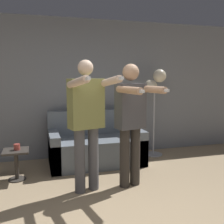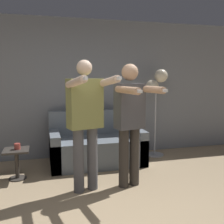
# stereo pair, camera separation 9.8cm
# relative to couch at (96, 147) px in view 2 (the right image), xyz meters

# --- Properties ---
(wall_back) EXTENTS (10.00, 0.05, 2.60)m
(wall_back) POSITION_rel_couch_xyz_m (-0.25, 0.53, 1.01)
(wall_back) COLOR gray
(wall_back) RESTS_ON ground_plane
(couch) EXTENTS (1.62, 0.87, 0.91)m
(couch) POSITION_rel_couch_xyz_m (0.00, 0.00, 0.00)
(couch) COLOR slate
(couch) RESTS_ON ground_plane
(person_left) EXTENTS (0.62, 0.75, 1.75)m
(person_left) POSITION_rel_couch_xyz_m (-0.37, -1.11, 0.72)
(person_left) COLOR #56565B
(person_left) RESTS_ON ground_plane
(person_right) EXTENTS (0.55, 0.74, 1.70)m
(person_right) POSITION_rel_couch_xyz_m (0.25, -1.11, 0.69)
(person_right) COLOR #38332D
(person_right) RESTS_ON ground_plane
(cat) EXTENTS (0.45, 0.12, 0.19)m
(cat) POSITION_rel_couch_xyz_m (-0.06, 0.33, 0.70)
(cat) COLOR #B7AD9E
(cat) RESTS_ON couch
(floor_lamp) EXTENTS (0.43, 0.36, 1.67)m
(floor_lamp) POSITION_rel_couch_xyz_m (1.21, 0.16, 1.02)
(floor_lamp) COLOR #B2B2B7
(floor_lamp) RESTS_ON ground_plane
(side_table) EXTENTS (0.37, 0.37, 0.46)m
(side_table) POSITION_rel_couch_xyz_m (-1.31, -0.43, 0.03)
(side_table) COLOR #38332D
(side_table) RESTS_ON ground_plane
(cup) EXTENTS (0.09, 0.09, 0.09)m
(cup) POSITION_rel_couch_xyz_m (-1.29, -0.43, 0.21)
(cup) COLOR #B7473D
(cup) RESTS_ON side_table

